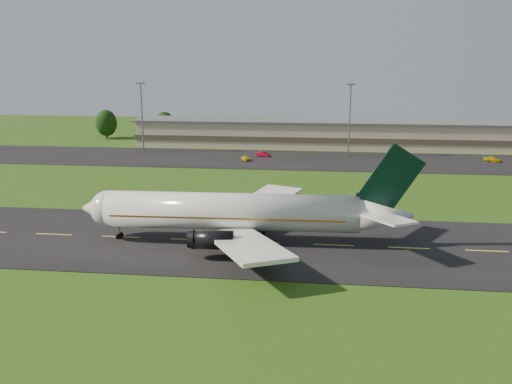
# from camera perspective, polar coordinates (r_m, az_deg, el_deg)

# --- Properties ---
(ground) EXTENTS (360.00, 360.00, 0.00)m
(ground) POSITION_cam_1_polar(r_m,az_deg,el_deg) (86.24, 7.77, -5.34)
(ground) COLOR #254411
(ground) RESTS_ON ground
(taxiway) EXTENTS (220.00, 30.00, 0.10)m
(taxiway) POSITION_cam_1_polar(r_m,az_deg,el_deg) (86.23, 7.77, -5.31)
(taxiway) COLOR black
(taxiway) RESTS_ON ground
(apron) EXTENTS (260.00, 30.00, 0.10)m
(apron) POSITION_cam_1_polar(r_m,az_deg,el_deg) (156.17, 7.48, 3.13)
(apron) COLOR black
(apron) RESTS_ON ground
(airliner) EXTENTS (51.28, 42.16, 15.57)m
(airliner) POSITION_cam_1_polar(r_m,az_deg,el_deg) (85.85, -1.93, -2.05)
(airliner) COLOR white
(airliner) RESTS_ON ground
(terminal) EXTENTS (145.00, 16.00, 8.40)m
(terminal) POSITION_cam_1_polar(r_m,az_deg,el_deg) (179.65, 9.52, 5.67)
(terminal) COLOR beige
(terminal) RESTS_ON ground
(light_mast_west) EXTENTS (2.40, 1.20, 20.35)m
(light_mast_west) POSITION_cam_1_polar(r_m,az_deg,el_deg) (170.90, -11.37, 8.16)
(light_mast_west) COLOR gray
(light_mast_west) RESTS_ON ground
(light_mast_centre) EXTENTS (2.40, 1.20, 20.35)m
(light_mast_centre) POSITION_cam_1_polar(r_m,az_deg,el_deg) (162.54, 9.38, 7.98)
(light_mast_centre) COLOR gray
(light_mast_centre) RESTS_ON ground
(tree_line) EXTENTS (199.53, 8.68, 10.20)m
(tree_line) POSITION_cam_1_polar(r_m,az_deg,el_deg) (190.77, 15.02, 6.12)
(tree_line) COLOR black
(tree_line) RESTS_ON ground
(service_vehicle_a) EXTENTS (3.24, 4.03, 1.29)m
(service_vehicle_a) POSITION_cam_1_polar(r_m,az_deg,el_deg) (154.62, -1.04, 3.40)
(service_vehicle_a) COLOR gold
(service_vehicle_a) RESTS_ON apron
(service_vehicle_b) EXTENTS (4.19, 2.19, 1.31)m
(service_vehicle_b) POSITION_cam_1_polar(r_m,az_deg,el_deg) (160.99, 0.71, 3.81)
(service_vehicle_b) COLOR #AB0B21
(service_vehicle_b) RESTS_ON apron
(service_vehicle_c) EXTENTS (2.39, 4.60, 1.24)m
(service_vehicle_c) POSITION_cam_1_polar(r_m,az_deg,el_deg) (160.31, 14.66, 3.32)
(service_vehicle_c) COLOR white
(service_vehicle_c) RESTS_ON apron
(service_vehicle_d) EXTENTS (4.83, 3.38, 1.30)m
(service_vehicle_d) POSITION_cam_1_polar(r_m,az_deg,el_deg) (165.50, 22.57, 3.04)
(service_vehicle_d) COLOR #C3A80B
(service_vehicle_d) RESTS_ON apron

